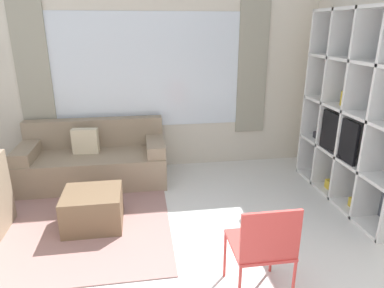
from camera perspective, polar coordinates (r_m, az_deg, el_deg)
wall_back at (r=5.04m, az=-7.33°, el=10.93°), size 6.16×0.11×2.70m
area_rug at (r=4.19m, az=-22.75°, el=-11.94°), size 2.63×2.17×0.01m
shelving_unit at (r=4.39m, az=25.75°, el=4.74°), size 0.35×1.86×2.26m
couch_main at (r=4.91m, az=-15.91°, el=-2.68°), size 1.91×0.84×0.82m
ottoman at (r=3.88m, az=-16.15°, el=-10.37°), size 0.61×0.55×0.40m
folding_chair at (r=2.71m, az=11.78°, el=-16.04°), size 0.44×0.46×0.86m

